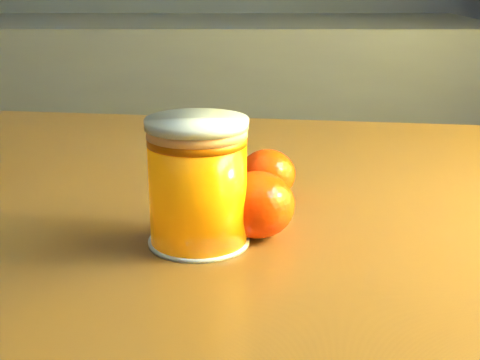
{
  "coord_description": "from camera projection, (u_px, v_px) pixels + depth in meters",
  "views": [
    {
      "loc": [
        0.9,
        -0.5,
        1.04
      ],
      "look_at": [
        0.89,
        0.03,
        0.87
      ],
      "focal_mm": 50.0,
      "sensor_mm": 36.0,
      "label": 1
    }
  ],
  "objects": [
    {
      "name": "orange_back",
      "position": [
        267.0,
        174.0,
        0.67
      ],
      "size": [
        0.06,
        0.06,
        0.05
      ],
      "primitive_type": "ellipsoid",
      "rotation": [
        0.0,
        0.0,
        0.07
      ],
      "color": "#FF3905",
      "rests_on": "table"
    },
    {
      "name": "orange_front",
      "position": [
        257.0,
        205.0,
        0.57
      ],
      "size": [
        0.08,
        0.08,
        0.06
      ],
      "primitive_type": "ellipsoid",
      "rotation": [
        0.0,
        0.0,
        0.31
      ],
      "color": "#FF3905",
      "rests_on": "table"
    },
    {
      "name": "juice_glass",
      "position": [
        198.0,
        183.0,
        0.55
      ],
      "size": [
        0.08,
        0.08,
        0.11
      ],
      "rotation": [
        0.0,
        0.0,
        -0.2
      ],
      "color": "orange",
      "rests_on": "table"
    },
    {
      "name": "table",
      "position": [
        270.0,
        297.0,
        0.7
      ],
      "size": [
        1.19,
        0.9,
        0.82
      ],
      "rotation": [
        0.0,
        0.0,
        -0.13
      ],
      "color": "brown",
      "rests_on": "ground"
    }
  ]
}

